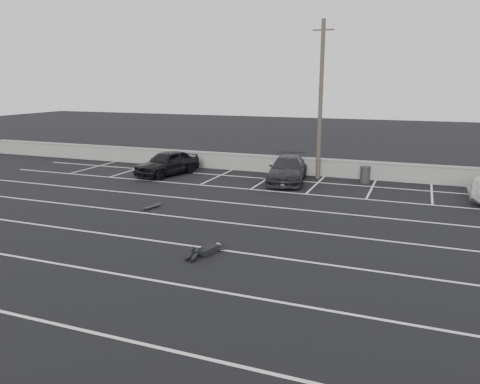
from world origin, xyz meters
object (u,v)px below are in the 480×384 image
at_px(car_left, 167,163).
at_px(car_right, 287,169).
at_px(skateboard, 152,207).
at_px(trash_bin, 365,174).
at_px(utility_pole, 321,100).
at_px(person, 210,246).

relative_size(car_left, car_right, 0.90).
bearing_deg(skateboard, trash_bin, 60.54).
relative_size(utility_pole, skateboard, 9.82).
height_order(car_left, utility_pole, utility_pole).
relative_size(car_left, utility_pole, 0.49).
height_order(car_left, person, car_left).
distance_m(car_left, skateboard, 7.79).
relative_size(utility_pole, trash_bin, 9.52).
bearing_deg(skateboard, car_right, 74.94).
distance_m(car_right, utility_pole, 4.39).
bearing_deg(trash_bin, person, -104.94).
xyz_separation_m(trash_bin, person, (-3.53, -13.25, -0.27)).
relative_size(car_right, skateboard, 5.38).
bearing_deg(trash_bin, utility_pole, 173.96).
bearing_deg(car_right, trash_bin, 7.97).
xyz_separation_m(car_left, car_right, (7.37, 0.74, -0.04)).
relative_size(trash_bin, skateboard, 1.03).
relative_size(person, skateboard, 2.43).
xyz_separation_m(car_right, trash_bin, (4.18, 1.31, -0.23)).
height_order(car_right, skateboard, car_right).
distance_m(utility_pole, trash_bin, 4.92).
distance_m(car_right, person, 11.96).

